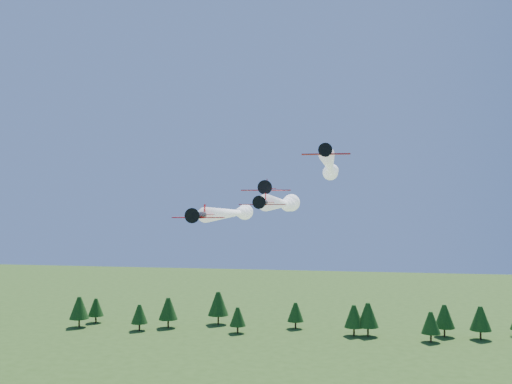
% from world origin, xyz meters
% --- Properties ---
extents(plane_lead, '(6.59, 47.77, 3.70)m').
position_xyz_m(plane_lead, '(0.50, 19.06, 43.93)').
color(plane_lead, black).
rests_on(plane_lead, ground).
extents(plane_left, '(8.16, 53.23, 3.70)m').
position_xyz_m(plane_left, '(-10.93, 27.28, 42.00)').
color(plane_left, black).
rests_on(plane_left, ground).
extents(plane_right, '(7.52, 55.17, 3.70)m').
position_xyz_m(plane_right, '(8.79, 31.29, 51.74)').
color(plane_right, black).
rests_on(plane_right, ground).
extents(plane_slot, '(8.33, 9.05, 2.91)m').
position_xyz_m(plane_slot, '(-0.41, 5.80, 46.40)').
color(plane_slot, black).
rests_on(plane_slot, ground).
extents(treeline, '(171.92, 22.00, 11.85)m').
position_xyz_m(treeline, '(-3.03, 109.14, 6.58)').
color(treeline, '#382314').
rests_on(treeline, ground).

